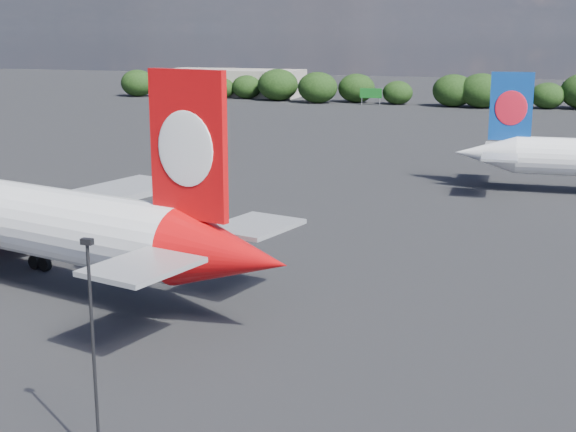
% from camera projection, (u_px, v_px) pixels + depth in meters
% --- Properties ---
extents(ground, '(500.00, 500.00, 0.00)m').
position_uv_depth(ground, '(295.00, 187.00, 104.76)').
color(ground, black).
rests_on(ground, ground).
extents(apron_lamp_post, '(0.55, 0.30, 11.13)m').
position_uv_depth(apron_lamp_post, '(93.00, 342.00, 36.80)').
color(apron_lamp_post, black).
rests_on(apron_lamp_post, ground).
extents(terminal_building, '(42.00, 16.00, 8.00)m').
position_uv_depth(terminal_building, '(234.00, 83.00, 246.08)').
color(terminal_building, gray).
rests_on(terminal_building, ground).
extents(highway_sign, '(6.00, 0.30, 4.50)m').
position_uv_depth(highway_sign, '(371.00, 93.00, 216.39)').
color(highway_sign, '#13611C').
rests_on(highway_sign, ground).
extents(billboard_yellow, '(5.00, 0.30, 5.50)m').
position_uv_depth(billboard_yellow, '(487.00, 92.00, 212.02)').
color(billboard_yellow, gold).
rests_on(billboard_yellow, ground).
extents(horizon_treeline, '(207.61, 15.52, 9.18)m').
position_uv_depth(horizon_treeline, '(480.00, 91.00, 210.38)').
color(horizon_treeline, black).
rests_on(horizon_treeline, ground).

